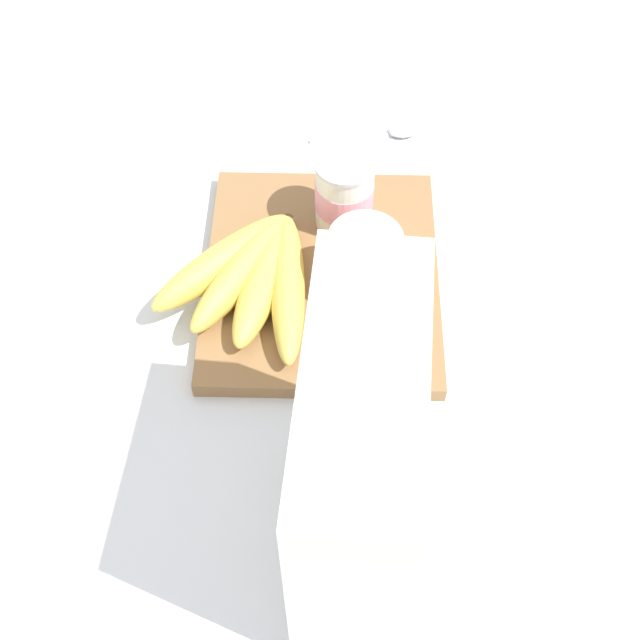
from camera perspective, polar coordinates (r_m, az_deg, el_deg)
The scene contains 7 objects.
ground_plane at distance 0.87m, azimuth 0.14°, elevation 2.67°, with size 2.40×2.40×0.00m, color white.
cutting_board at distance 0.86m, azimuth 0.14°, elevation 3.05°, with size 0.29×0.24×0.02m, color olive.
cereal_box at distance 0.60m, azimuth 2.56°, elevation -10.34°, with size 0.21×0.08×0.28m, color white.
yogurt_cup_front at distance 0.87m, azimuth 1.71°, elevation 8.85°, with size 0.06×0.06×0.09m.
yogurt_cup_back at distance 0.81m, azimuth 3.10°, elevation 3.93°, with size 0.07×0.07×0.08m.
banana_bunch at distance 0.83m, azimuth -4.65°, elevation 3.20°, with size 0.20×0.17×0.04m.
spoon at distance 1.02m, azimuth 4.31°, elevation 12.91°, with size 0.04×0.13×0.01m.
Camera 1 is at (0.53, 0.01, 0.69)m, focal length 45.77 mm.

